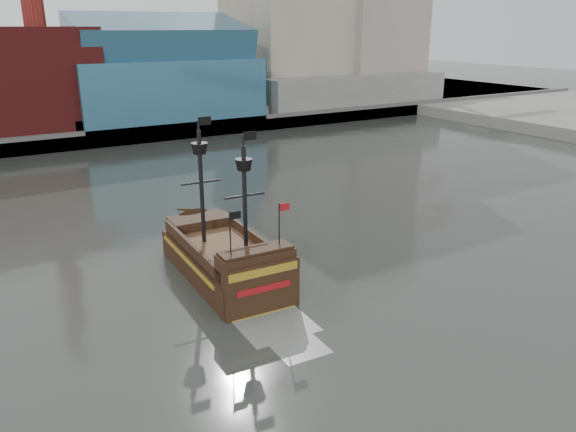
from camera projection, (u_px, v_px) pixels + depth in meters
ground at (406, 322)px, 34.09m from camera, size 400.00×400.00×0.00m
promenade_far at (78, 114)px, 108.18m from camera, size 220.00×60.00×2.00m
seawall at (120, 137)px, 84.22m from camera, size 220.00×1.00×2.60m
crane_a at (422, 17)px, 132.97m from camera, size 22.50×4.00×32.25m
crane_b at (420, 32)px, 146.92m from camera, size 19.10×4.00×26.25m
pirate_ship at (225, 263)px, 39.85m from camera, size 5.73×16.36×12.10m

